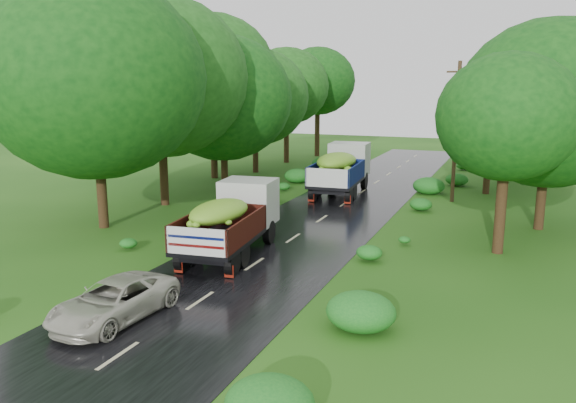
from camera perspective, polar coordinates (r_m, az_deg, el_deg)
The scene contains 10 objects.
ground at distance 18.30m, azimuth -8.91°, elevation -9.95°, with size 120.00×120.00×0.00m, color #19460F.
road at distance 22.46m, azimuth -2.32°, elevation -5.65°, with size 6.50×80.00×0.02m, color black.
road_lines at distance 23.33m, azimuth -1.30°, elevation -4.94°, with size 0.12×69.60×0.00m.
truck_near at distance 22.70m, azimuth -5.63°, elevation -1.51°, with size 3.01×6.68×2.71m.
truck_far at distance 35.38m, azimuth 5.52°, elevation 3.52°, with size 3.01×7.29×2.99m.
car at distance 17.25m, azimuth -17.26°, elevation -9.59°, with size 1.93×4.18×1.16m, color #B4B3A0.
utility_pole at distance 33.82m, azimuth 16.70°, elevation 6.90°, with size 1.41×0.24×8.06m.
trees_left at distance 38.79m, azimuth -6.51°, elevation 11.67°, with size 7.36×34.24×9.58m.
trees_right at distance 35.28m, azimuth 22.87°, elevation 8.78°, with size 6.61×30.06×7.75m.
shrubs at distance 30.53m, azimuth 4.67°, elevation -0.34°, with size 11.90×44.00×0.70m.
Camera 1 is at (8.92, -14.50, 6.72)m, focal length 35.00 mm.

